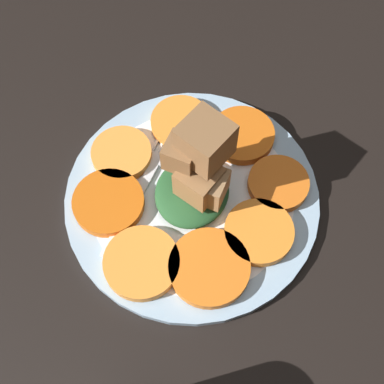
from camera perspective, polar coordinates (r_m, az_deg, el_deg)
table_slab at (r=62.54cm, az=0.00°, el=-1.26°), size 120.00×120.00×2.00cm
plate at (r=61.17cm, az=0.00°, el=-0.66°), size 29.00×29.00×1.05cm
carrot_slice_0 at (r=64.18cm, az=5.38°, el=6.06°), size 7.66×7.66×1.24cm
carrot_slice_1 at (r=64.91cm, az=-1.20°, el=7.43°), size 7.25×7.25×1.24cm
carrot_slice_2 at (r=63.10cm, az=-7.51°, el=4.06°), size 7.07×7.07×1.24cm
carrot_slice_3 at (r=60.33cm, az=-8.90°, el=-1.11°), size 8.03×8.03×1.24cm
carrot_slice_4 at (r=57.19cm, az=-5.39°, el=-7.54°), size 8.16×8.16×1.24cm
carrot_slice_5 at (r=56.81cm, az=1.85°, el=-8.06°), size 8.68×8.68×1.24cm
carrot_slice_6 at (r=58.62cm, az=7.15°, el=-4.27°), size 7.60×7.60×1.24cm
carrot_slice_7 at (r=61.44cm, az=9.19°, el=0.88°), size 6.94×6.94×1.24cm
center_pile at (r=56.94cm, az=0.59°, el=1.98°), size 9.53×8.21×11.45cm
fork at (r=61.47cm, az=-5.05°, el=1.09°), size 19.03×2.73×0.40cm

